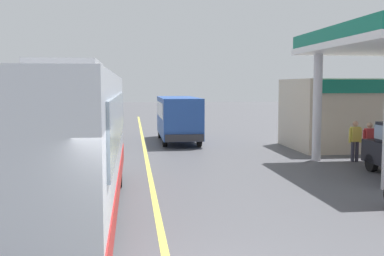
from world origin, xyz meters
The scene contains 7 objects.
ground centered at (0.00, 20.00, 0.00)m, with size 120.00×120.00×0.00m, color #4C4C51.
lane_divider_stripe centered at (0.00, 15.00, 0.00)m, with size 0.16×50.00×0.01m, color #D8CC4C.
coach_bus_main centered at (-2.16, 4.75, 1.72)m, with size 2.60×11.04×3.69m.
gas_station_roadside centered at (10.64, 13.59, 2.63)m, with size 9.10×11.95×5.10m.
minibus_opposing_lane centered at (1.92, 19.20, 1.47)m, with size 2.04×6.13×2.44m.
pedestrian_near_pump centered at (8.59, 10.86, 0.93)m, with size 0.55×0.22×1.66m.
pedestrian_by_shop centered at (8.38, 11.59, 0.93)m, with size 0.55×0.22×1.66m.
Camera 1 is at (-0.56, -6.00, 3.08)m, focal length 43.25 mm.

